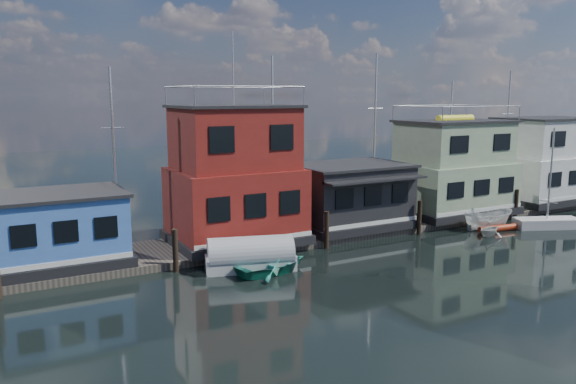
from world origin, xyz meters
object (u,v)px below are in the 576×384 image
houseboat_blue (60,229)px  houseboat_white (545,162)px  motorboat (488,220)px  houseboat_green (453,169)px  dinghy_teal (273,264)px  houseboat_dark (349,195)px  dinghy_white (489,229)px  day_sailer (547,222)px  tarp_runabout (250,256)px  houseboat_red (235,178)px  red_kayak (498,228)px

houseboat_blue → houseboat_white: size_ratio=0.76×
houseboat_blue → motorboat: (25.87, -4.00, -1.53)m
houseboat_green → dinghy_teal: (-17.25, -5.28, -3.14)m
houseboat_dark → motorboat: houseboat_dark is taller
dinghy_white → dinghy_teal: (-15.36, -0.00, -0.08)m
day_sailer → motorboat: day_sailer is taller
tarp_runabout → houseboat_green: bearing=29.8°
houseboat_green → motorboat: (-0.63, -4.00, -2.87)m
houseboat_red → dinghy_white: (15.11, -5.28, -3.62)m
houseboat_white → dinghy_teal: size_ratio=2.11×
houseboat_red → dinghy_white: bearing=-19.2°
day_sailer → dinghy_teal: 20.52m
red_kayak → houseboat_white: bearing=30.6°
houseboat_red → dinghy_white: size_ratio=6.40×
houseboat_red → houseboat_dark: houseboat_red is taller
houseboat_dark → tarp_runabout: bearing=-154.8°
houseboat_blue → houseboat_white: (36.50, 0.00, 1.33)m
houseboat_dark → houseboat_white: bearing=0.1°
houseboat_green → red_kayak: houseboat_green is taller
houseboat_dark → dinghy_white: bearing=-36.5°
dinghy_teal → red_kayak: (16.81, 0.60, -0.20)m
houseboat_dark → motorboat: bearing=-25.5°
tarp_runabout → day_sailer: bearing=13.0°
dinghy_teal → red_kayak: 16.82m
dinghy_white → tarp_runabout: bearing=79.0°
tarp_runabout → motorboat: bearing=17.3°
houseboat_green → houseboat_white: houseboat_green is taller
tarp_runabout → dinghy_white: bearing=12.9°
red_kayak → motorboat: size_ratio=0.84×
red_kayak → motorboat: motorboat is taller
houseboat_red → houseboat_dark: (8.00, -0.02, -1.69)m
houseboat_white → houseboat_red: bearing=-180.0°
houseboat_white → dinghy_teal: bearing=-169.0°
day_sailer → red_kayak: (-3.71, 0.86, -0.19)m
day_sailer → red_kayak: 3.81m
dinghy_white → houseboat_green: bearing=-27.2°
dinghy_white → red_kayak: bearing=-75.2°
houseboat_white → motorboat: (-10.63, -4.00, -2.86)m
houseboat_blue → red_kayak: bearing=-10.2°
houseboat_green → red_kayak: 5.76m
tarp_runabout → houseboat_white: bearing=25.1°
red_kayak → tarp_runabout: tarp_runabout is taller
tarp_runabout → motorboat: tarp_runabout is taller
houseboat_red → day_sailer: size_ratio=1.77×
dinghy_teal → houseboat_white: bearing=-87.2°
dinghy_teal → red_kayak: dinghy_teal is taller
houseboat_dark → dinghy_white: size_ratio=3.99×
dinghy_white → motorboat: size_ratio=0.53×
red_kayak → tarp_runabout: bearing=-174.8°
houseboat_blue → houseboat_red: 9.69m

